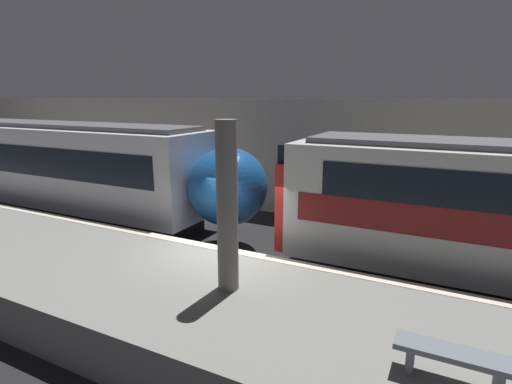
# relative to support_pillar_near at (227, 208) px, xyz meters

# --- Properties ---
(ground_plane) EXTENTS (120.00, 120.00, 0.00)m
(ground_plane) POSITION_rel_support_pillar_near_xyz_m (-1.18, 1.87, -2.66)
(ground_plane) COLOR black
(platform) EXTENTS (40.00, 4.14, 1.02)m
(platform) POSITION_rel_support_pillar_near_xyz_m (-1.18, -0.20, -2.15)
(platform) COLOR slate
(platform) RESTS_ON ground
(station_rear_barrier) EXTENTS (50.00, 0.15, 4.64)m
(station_rear_barrier) POSITION_rel_support_pillar_near_xyz_m (-1.18, 8.49, -0.34)
(station_rear_barrier) COLOR #B2AD9E
(station_rear_barrier) RESTS_ON ground
(support_pillar_near) EXTENTS (0.41, 0.41, 3.29)m
(support_pillar_near) POSITION_rel_support_pillar_near_xyz_m (0.00, 0.00, 0.00)
(support_pillar_near) COLOR slate
(support_pillar_near) RESTS_ON platform
(train_modern) EXTENTS (17.57, 2.84, 3.75)m
(train_modern) POSITION_rel_support_pillar_near_xyz_m (-10.37, 4.12, -0.73)
(train_modern) COLOR black
(train_modern) RESTS_ON ground
(platform_bench) EXTENTS (1.50, 0.40, 0.45)m
(platform_bench) POSITION_rel_support_pillar_near_xyz_m (4.01, -0.97, -1.31)
(platform_bench) COLOR slate
(platform_bench) RESTS_ON platform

